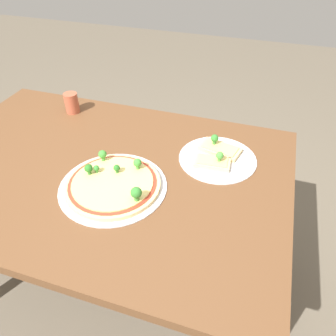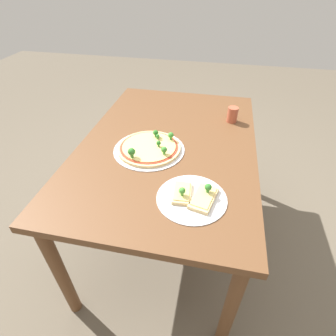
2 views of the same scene
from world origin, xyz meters
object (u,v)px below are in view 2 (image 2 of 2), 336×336
pizza_tray_slice (193,196)px  drinking_cup (232,115)px  pizza_tray_whole (149,148)px  dining_table (168,155)px

pizza_tray_slice → drinking_cup: drinking_cup is taller
pizza_tray_slice → pizza_tray_whole: bearing=41.4°
dining_table → pizza_tray_whole: (-0.09, 0.08, 0.10)m
drinking_cup → dining_table: bearing=132.6°
dining_table → pizza_tray_whole: pizza_tray_whole is taller
pizza_tray_whole → drinking_cup: (0.39, -0.41, 0.03)m
pizza_tray_whole → drinking_cup: drinking_cup is taller
pizza_tray_slice → drinking_cup: bearing=-11.5°
pizza_tray_whole → dining_table: bearing=-40.8°
dining_table → pizza_tray_slice: bearing=-154.8°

